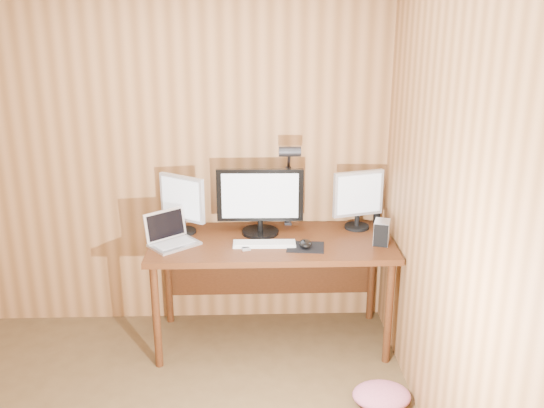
{
  "coord_description": "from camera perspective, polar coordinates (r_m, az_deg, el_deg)",
  "views": [
    {
      "loc": [
        0.8,
        -2.08,
        2.24
      ],
      "look_at": [
        0.93,
        1.58,
        1.02
      ],
      "focal_mm": 40.0,
      "sensor_mm": 36.0,
      "label": 1
    }
  ],
  "objects": [
    {
      "name": "room_shell",
      "position": [
        2.44,
        -21.14,
        -6.86
      ],
      "size": [
        4.0,
        4.0,
        4.0
      ],
      "color": "#513A1F",
      "rests_on": "ground"
    },
    {
      "name": "desk",
      "position": [
        4.12,
        -0.06,
        -4.64
      ],
      "size": [
        1.6,
        0.7,
        0.75
      ],
      "color": "#44200E",
      "rests_on": "floor"
    },
    {
      "name": "monitor_center",
      "position": [
        4.05,
        -1.13,
        0.34
      ],
      "size": [
        0.58,
        0.25,
        0.45
      ],
      "rotation": [
        0.0,
        0.0,
        -0.02
      ],
      "color": "black",
      "rests_on": "desk"
    },
    {
      "name": "monitor_left",
      "position": [
        4.11,
        -8.45,
        0.12
      ],
      "size": [
        0.31,
        0.22,
        0.4
      ],
      "rotation": [
        0.0,
        0.0,
        -0.59
      ],
      "color": "black",
      "rests_on": "desk"
    },
    {
      "name": "monitor_right",
      "position": [
        4.19,
        8.11,
        0.55
      ],
      "size": [
        0.36,
        0.17,
        0.41
      ],
      "rotation": [
        0.0,
        0.0,
        0.28
      ],
      "color": "black",
      "rests_on": "desk"
    },
    {
      "name": "laptop",
      "position": [
        3.99,
        -9.53,
        -2.99
      ],
      "size": [
        0.37,
        0.36,
        0.21
      ],
      "rotation": [
        0.0,
        0.0,
        0.68
      ],
      "color": "silver",
      "rests_on": "desk"
    },
    {
      "name": "keyboard",
      "position": [
        3.92,
        -0.72,
        -3.76
      ],
      "size": [
        0.4,
        0.13,
        0.02
      ],
      "rotation": [
        0.0,
        0.0,
        -0.01
      ],
      "color": "white",
      "rests_on": "desk"
    },
    {
      "name": "mousepad",
      "position": [
        3.9,
        3.17,
        -4.06
      ],
      "size": [
        0.26,
        0.22,
        0.0
      ],
      "primitive_type": "cube",
      "rotation": [
        0.0,
        0.0,
        -0.12
      ],
      "color": "black",
      "rests_on": "desk"
    },
    {
      "name": "mouse",
      "position": [
        3.89,
        3.17,
        -3.76
      ],
      "size": [
        0.08,
        0.12,
        0.04
      ],
      "primitive_type": "ellipsoid",
      "rotation": [
        0.0,
        0.0,
        0.03
      ],
      "color": "black",
      "rests_on": "mousepad"
    },
    {
      "name": "hard_drive",
      "position": [
        3.99,
        10.29,
        -2.64
      ],
      "size": [
        0.13,
        0.16,
        0.15
      ],
      "rotation": [
        0.0,
        0.0,
        -0.3
      ],
      "color": "silver",
      "rests_on": "desk"
    },
    {
      "name": "phone",
      "position": [
        3.89,
        -2.59,
        -4.05
      ],
      "size": [
        0.08,
        0.12,
        0.01
      ],
      "rotation": [
        0.0,
        0.0,
        0.25
      ],
      "color": "silver",
      "rests_on": "desk"
    },
    {
      "name": "speaker",
      "position": [
        4.35,
        9.84,
        -1.08
      ],
      "size": [
        0.05,
        0.05,
        0.12
      ],
      "primitive_type": "cylinder",
      "color": "black",
      "rests_on": "desk"
    },
    {
      "name": "desk_lamp",
      "position": [
        4.1,
        1.61,
        2.87
      ],
      "size": [
        0.15,
        0.21,
        0.63
      ],
      "rotation": [
        0.0,
        0.0,
        -0.23
      ],
      "color": "black",
      "rests_on": "desk"
    },
    {
      "name": "fabric_pile",
      "position": [
        3.78,
        10.28,
        -17.32
      ],
      "size": [
        0.35,
        0.29,
        0.11
      ],
      "primitive_type": null,
      "rotation": [
        0.0,
        0.0,
        0.02
      ],
      "color": "#B2566D",
      "rests_on": "floor"
    }
  ]
}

